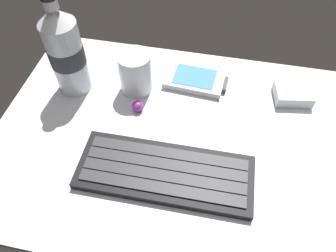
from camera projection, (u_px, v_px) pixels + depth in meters
ground_plane at (168, 140)px, 58.92cm from camera, size 64.00×48.00×2.80cm
keyboard at (165, 172)px, 52.79cm from camera, size 29.14×11.37×1.70cm
handheld_device at (195, 79)px, 66.24cm from camera, size 13.16×8.41×1.50cm
juice_cup at (135, 74)px, 62.60cm from camera, size 6.40×6.40×8.50cm
water_bottle at (66, 51)px, 58.94cm from camera, size 6.73×6.73×20.80cm
charger_block at (293, 94)px, 63.02cm from camera, size 7.80×6.63×2.40cm
trackball_mouse at (137, 106)px, 61.24cm from camera, size 2.20×2.20×2.20cm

